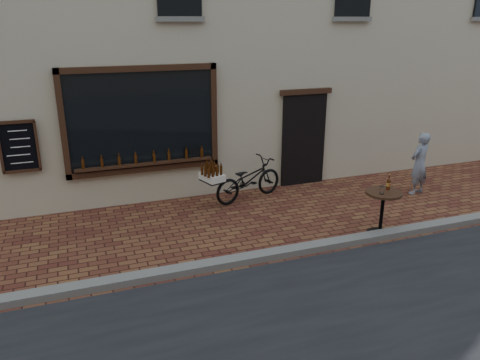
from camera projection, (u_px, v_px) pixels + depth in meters
name	position (u px, v px, depth m)	size (l,w,h in m)	color
ground	(294.00, 260.00, 7.89)	(90.00, 90.00, 0.00)	#51221A
kerb	(289.00, 251.00, 8.05)	(90.00, 0.25, 0.12)	slate
cargo_bicycle	(247.00, 179.00, 10.40)	(2.10, 1.15, 0.99)	black
bistro_table	(383.00, 204.00, 8.64)	(0.67, 0.67, 1.15)	black
pedestrian	(419.00, 164.00, 10.68)	(0.53, 0.35, 1.45)	gray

